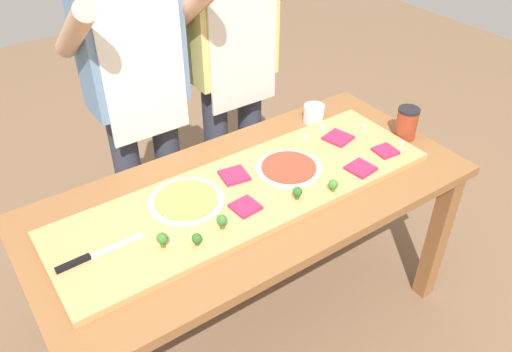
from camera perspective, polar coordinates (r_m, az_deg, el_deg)
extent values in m
plane|color=brown|center=(2.48, -0.40, -15.51)|extent=(8.00, 8.00, 0.00)
cube|color=brown|center=(2.47, 19.40, -6.40)|extent=(0.07, 0.07, 0.72)
cube|color=brown|center=(2.26, -22.54, -12.15)|extent=(0.07, 0.07, 0.72)
cube|color=brown|center=(2.79, 8.98, 1.09)|extent=(0.07, 0.07, 0.72)
cube|color=brown|center=(1.95, -0.49, -2.10)|extent=(1.68, 0.79, 0.04)
cube|color=tan|center=(1.91, -0.96, -1.79)|extent=(1.47, 0.45, 0.03)
cube|color=#B7BABF|center=(1.74, -15.14, -7.43)|extent=(0.18, 0.03, 0.00)
cube|color=black|center=(1.71, -19.57, -9.10)|extent=(0.11, 0.02, 0.02)
cylinder|color=beige|center=(2.01, 3.66, 0.79)|extent=(0.26, 0.26, 0.01)
cylinder|color=#BC3D28|center=(2.00, 3.67, 0.98)|extent=(0.21, 0.21, 0.01)
cylinder|color=beige|center=(1.86, -7.70, -2.78)|extent=(0.28, 0.28, 0.01)
cylinder|color=#899E4C|center=(1.86, -7.72, -2.59)|extent=(0.23, 0.23, 0.01)
cube|color=#9E234C|center=(2.17, 14.12, 2.71)|extent=(0.09, 0.09, 0.01)
cube|color=#9E234C|center=(2.04, 11.48, 0.84)|extent=(0.11, 0.11, 0.01)
cube|color=#9E234C|center=(2.21, 9.05, 4.19)|extent=(0.12, 0.12, 0.01)
cube|color=#9E234C|center=(1.97, -2.42, 0.06)|extent=(0.11, 0.11, 0.01)
cube|color=#9E234C|center=(1.82, -1.19, -3.40)|extent=(0.10, 0.10, 0.01)
cylinder|color=#366618|center=(1.86, 4.57, -2.26)|extent=(0.02, 0.02, 0.02)
sphere|color=#2D6623|center=(1.85, 4.60, -1.71)|extent=(0.04, 0.04, 0.04)
cylinder|color=#3F7220|center=(1.70, -10.24, -7.39)|extent=(0.02, 0.02, 0.02)
sphere|color=#38752D|center=(1.68, -10.33, -6.78)|extent=(0.04, 0.04, 0.04)
cylinder|color=#487A23|center=(1.92, 8.48, -1.40)|extent=(0.02, 0.02, 0.02)
sphere|color=#427F33|center=(1.90, 8.54, -0.89)|extent=(0.04, 0.04, 0.04)
cylinder|color=#3F7220|center=(1.74, -3.76, -5.46)|extent=(0.02, 0.02, 0.02)
sphere|color=#38752D|center=(1.73, -3.79, -4.87)|extent=(0.04, 0.04, 0.04)
cylinder|color=#366618|center=(1.69, -6.51, -7.33)|extent=(0.02, 0.02, 0.01)
sphere|color=#2D6623|center=(1.68, -6.56, -6.87)|extent=(0.03, 0.03, 0.03)
cube|color=white|center=(2.22, 15.81, 3.42)|extent=(0.02, 0.02, 0.02)
cube|color=silver|center=(2.31, 11.75, 5.36)|extent=(0.02, 0.02, 0.01)
cube|color=silver|center=(2.19, 5.49, 4.23)|extent=(0.02, 0.02, 0.02)
cube|color=white|center=(2.27, 7.37, 5.39)|extent=(0.02, 0.02, 0.02)
cylinder|color=white|center=(2.36, 6.41, 6.87)|extent=(0.09, 0.09, 0.08)
cylinder|color=white|center=(2.37, 6.38, 6.53)|extent=(0.08, 0.08, 0.04)
cylinder|color=#99381E|center=(2.31, 16.29, 5.49)|extent=(0.09, 0.09, 0.13)
cylinder|color=black|center=(2.27, 16.59, 7.00)|extent=(0.09, 0.09, 0.01)
cylinder|color=#333847|center=(2.49, -13.49, -1.84)|extent=(0.12, 0.12, 0.90)
cylinder|color=#333847|center=(2.55, -9.42, -0.28)|extent=(0.12, 0.12, 0.90)
cube|color=#6689B2|center=(2.16, -13.78, 14.32)|extent=(0.40, 0.20, 0.55)
cube|color=white|center=(2.10, -12.27, 11.41)|extent=(0.34, 0.01, 0.60)
cylinder|color=tan|center=(1.97, -19.41, 14.87)|extent=(0.08, 0.39, 0.31)
cylinder|color=tan|center=(2.12, -7.21, 18.13)|extent=(0.08, 0.39, 0.31)
cylinder|color=#333847|center=(2.65, -4.29, 1.69)|extent=(0.12, 0.12, 0.90)
cylinder|color=#333847|center=(2.73, -0.70, 3.06)|extent=(0.12, 0.12, 0.90)
cube|color=#D1C670|center=(2.36, -2.94, 17.11)|extent=(0.40, 0.20, 0.55)
cube|color=silver|center=(2.30, -1.39, 14.45)|extent=(0.34, 0.01, 0.60)
cylinder|color=#997056|center=(2.13, -7.04, 18.17)|extent=(0.08, 0.39, 0.31)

